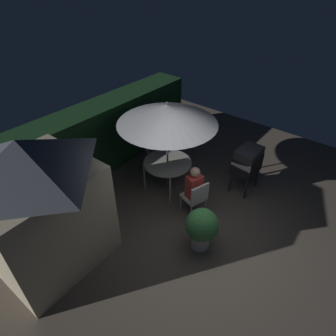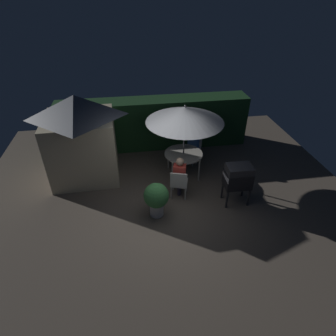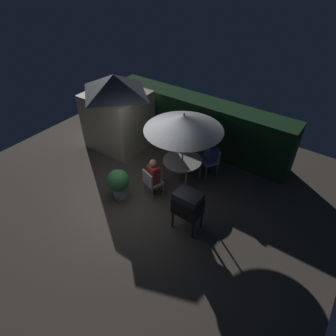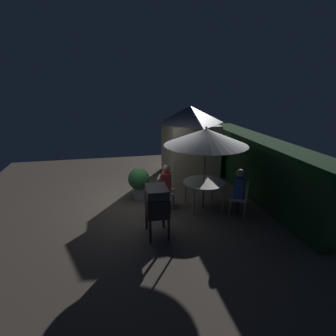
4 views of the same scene
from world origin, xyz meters
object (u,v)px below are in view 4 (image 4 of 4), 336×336
(bbq_grill, at_px, (157,202))
(person_in_blue, at_px, (239,186))
(patio_table, at_px, (204,184))
(chair_near_shed, at_px, (163,189))
(garden_shed, at_px, (190,140))
(chair_far_side, at_px, (242,196))
(person_in_red, at_px, (166,181))
(patio_umbrella, at_px, (206,137))
(potted_plant_by_shed, at_px, (139,181))

(bbq_grill, height_order, person_in_blue, person_in_blue)
(patio_table, height_order, chair_near_shed, chair_near_shed)
(garden_shed, xyz_separation_m, person_in_blue, (3.53, 0.37, -0.56))
(garden_shed, height_order, chair_far_side, garden_shed)
(garden_shed, height_order, person_in_red, garden_shed)
(chair_near_shed, xyz_separation_m, person_in_red, (0.03, 0.08, 0.26))
(bbq_grill, relative_size, chair_far_side, 1.33)
(garden_shed, bearing_deg, chair_near_shed, -29.94)
(patio_umbrella, relative_size, person_in_red, 1.86)
(patio_table, xyz_separation_m, potted_plant_by_shed, (-1.05, -1.72, -0.15))
(patio_umbrella, height_order, potted_plant_by_shed, patio_umbrella)
(garden_shed, xyz_separation_m, patio_umbrella, (3.02, -0.45, 0.72))
(garden_shed, height_order, patio_table, garden_shed)
(potted_plant_by_shed, height_order, person_in_red, person_in_red)
(patio_umbrella, bearing_deg, chair_far_side, 58.42)
(person_in_blue, bearing_deg, person_in_red, -114.08)
(patio_table, distance_m, chair_far_side, 1.07)
(patio_umbrella, xyz_separation_m, chair_near_shed, (-0.34, -1.10, -1.54))
(person_in_blue, bearing_deg, garden_shed, -173.94)
(patio_table, xyz_separation_m, chair_far_side, (0.55, 0.89, -0.20))
(patio_table, xyz_separation_m, bbq_grill, (1.18, -1.54, 0.13))
(bbq_grill, distance_m, chair_far_side, 2.53)
(chair_far_side, distance_m, person_in_blue, 0.28)
(patio_table, relative_size, bbq_grill, 0.98)
(bbq_grill, bearing_deg, person_in_blue, 105.86)
(potted_plant_by_shed, bearing_deg, chair_near_shed, 41.25)
(chair_far_side, bearing_deg, garden_shed, -172.86)
(garden_shed, relative_size, potted_plant_by_shed, 2.72)
(bbq_grill, height_order, potted_plant_by_shed, bbq_grill)
(chair_near_shed, relative_size, chair_far_side, 1.00)
(potted_plant_by_shed, bearing_deg, bbq_grill, 4.69)
(chair_far_side, bearing_deg, potted_plant_by_shed, -121.51)
(garden_shed, bearing_deg, chair_far_side, 7.14)
(garden_shed, relative_size, person_in_blue, 2.09)
(garden_shed, bearing_deg, patio_umbrella, -8.41)
(patio_umbrella, bearing_deg, person_in_blue, 58.42)
(patio_table, relative_size, patio_umbrella, 0.50)
(garden_shed, relative_size, person_in_red, 2.09)
(patio_umbrella, xyz_separation_m, chair_far_side, (0.55, 0.89, -1.54))
(garden_shed, xyz_separation_m, bbq_grill, (4.20, -1.99, -0.50))
(bbq_grill, distance_m, person_in_red, 1.58)
(garden_shed, bearing_deg, person_in_red, -28.38)
(patio_table, bearing_deg, garden_shed, 171.59)
(patio_table, distance_m, person_in_blue, 0.97)
(potted_plant_by_shed, xyz_separation_m, person_in_red, (0.74, 0.71, 0.21))
(patio_umbrella, xyz_separation_m, person_in_blue, (0.50, 0.82, -1.28))
(garden_shed, relative_size, patio_umbrella, 1.12)
(chair_near_shed, relative_size, potted_plant_by_shed, 0.93)
(bbq_grill, height_order, chair_far_side, bbq_grill)
(patio_umbrella, bearing_deg, bbq_grill, -52.64)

